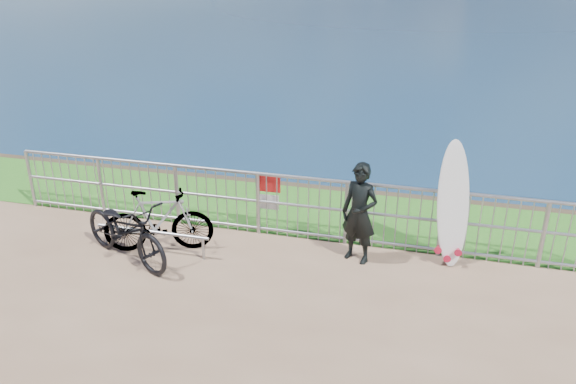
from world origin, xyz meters
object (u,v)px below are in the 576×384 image
(surfer, at_px, (359,213))
(bicycle_far, at_px, (158,221))
(surfboard, at_px, (453,209))
(bicycle_near, at_px, (125,230))

(surfer, distance_m, bicycle_far, 3.19)
(surfer, relative_size, surfboard, 0.82)
(bicycle_near, height_order, bicycle_far, bicycle_far)
(surfboard, distance_m, bicycle_far, 4.59)
(surfer, xyz_separation_m, bicycle_near, (-3.48, -0.94, -0.28))
(surfer, bearing_deg, bicycle_near, -144.00)
(surfboard, relative_size, bicycle_near, 0.99)
(bicycle_near, distance_m, bicycle_far, 0.54)
(bicycle_far, bearing_deg, bicycle_near, 121.84)
(surfer, bearing_deg, bicycle_far, -149.82)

